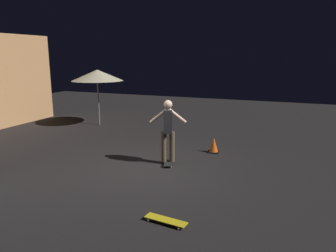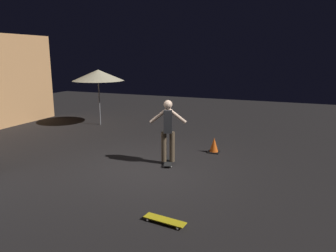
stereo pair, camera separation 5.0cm
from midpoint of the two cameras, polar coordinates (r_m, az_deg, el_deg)
The scene contains 6 objects.
ground_plane at distance 8.44m, azimuth -3.90°, elevation -7.55°, with size 28.00×28.00×0.00m, color black.
patio_umbrella at distance 13.62m, azimuth -12.19°, elevation 8.80°, with size 2.10×2.10×2.30m.
skateboard_ridden at distance 8.77m, azimuth 0.16°, elevation -6.36°, with size 0.80×0.46×0.07m.
skateboard_spare at distance 5.87m, azimuth -0.34°, elevation -16.39°, with size 0.29×0.80×0.07m.
skater at distance 8.50m, azimuth 0.17°, elevation -0.09°, with size 0.43×0.95×1.67m.
traffic_cone at distance 9.81m, azimuth 8.30°, elevation -3.47°, with size 0.34×0.34×0.46m.
Camera 2 is at (-7.10, -3.53, 2.90)m, focal length 34.36 mm.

